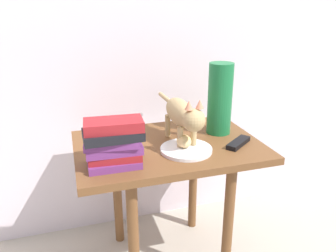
# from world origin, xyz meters

# --- Properties ---
(back_panel) EXTENTS (4.00, 0.04, 2.20)m
(back_panel) POSITION_xyz_m (0.00, 0.39, 1.10)
(back_panel) COLOR silver
(back_panel) RESTS_ON ground
(side_table) EXTENTS (0.79, 0.55, 0.61)m
(side_table) POSITION_xyz_m (0.00, 0.00, 0.52)
(side_table) COLOR brown
(side_table) RESTS_ON ground
(plate) EXTENTS (0.21, 0.21, 0.01)m
(plate) POSITION_xyz_m (0.05, -0.10, 0.62)
(plate) COLOR white
(plate) RESTS_ON side_table
(bread_roll) EXTENTS (0.07, 0.09, 0.05)m
(bread_roll) POSITION_xyz_m (0.04, -0.08, 0.65)
(bread_roll) COLOR #E0BC7A
(bread_roll) RESTS_ON plate
(cat) EXTENTS (0.10, 0.48, 0.23)m
(cat) POSITION_xyz_m (0.06, -0.02, 0.75)
(cat) COLOR tan
(cat) RESTS_ON side_table
(book_stack) EXTENTS (0.22, 0.15, 0.18)m
(book_stack) POSITION_xyz_m (-0.25, -0.14, 0.70)
(book_stack) COLOR #72337A
(book_stack) RESTS_ON side_table
(green_vase) EXTENTS (0.11, 0.11, 0.32)m
(green_vase) POSITION_xyz_m (0.26, 0.06, 0.78)
(green_vase) COLOR #196B38
(green_vase) RESTS_ON side_table
(candle_jar) EXTENTS (0.07, 0.07, 0.08)m
(candle_jar) POSITION_xyz_m (-0.18, 0.01, 0.65)
(candle_jar) COLOR silver
(candle_jar) RESTS_ON side_table
(tv_remote) EXTENTS (0.15, 0.12, 0.02)m
(tv_remote) POSITION_xyz_m (0.28, -0.10, 0.62)
(tv_remote) COLOR black
(tv_remote) RESTS_ON side_table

